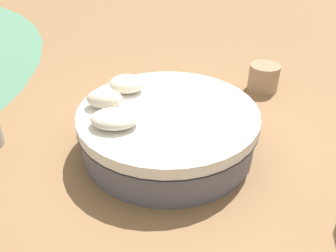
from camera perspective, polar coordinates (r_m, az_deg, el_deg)
name	(u,v)px	position (r m, az deg, el deg)	size (l,w,h in m)	color
ground_plane	(168,148)	(4.49, 0.00, -3.55)	(16.00, 16.00, 0.00)	olive
round_bed	(168,129)	(4.33, 0.00, -0.54)	(2.15, 2.15, 0.56)	#595966
throw_pillow_0	(127,84)	(4.57, -6.60, 6.70)	(0.44, 0.36, 0.22)	beige
throw_pillow_1	(104,99)	(4.26, -10.10, 4.31)	(0.43, 0.29, 0.22)	beige
throw_pillow_2	(115,119)	(3.90, -8.53, 1.16)	(0.52, 0.39, 0.18)	beige
side_table	(264,77)	(5.95, 15.00, 7.50)	(0.48, 0.48, 0.42)	#997A56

